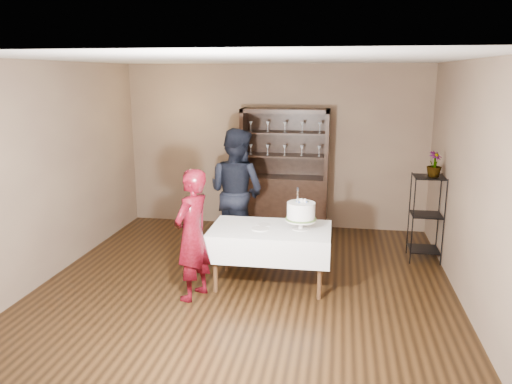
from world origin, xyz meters
TOP-DOWN VIEW (x-y plane):
  - floor at (0.00, 0.00)m, footprint 5.00×5.00m
  - ceiling at (0.00, 0.00)m, footprint 5.00×5.00m
  - back_wall at (0.00, 2.50)m, footprint 5.00×0.02m
  - wall_left at (-2.50, 0.00)m, footprint 0.02×5.00m
  - wall_right at (2.50, 0.00)m, footprint 0.02×5.00m
  - china_hutch at (0.20, 2.25)m, footprint 1.40×0.48m
  - plant_etagere at (2.28, 1.20)m, footprint 0.42×0.42m
  - cake_table at (0.29, 0.01)m, footprint 1.46×0.91m
  - woman at (-0.54, -0.51)m, footprint 0.53×0.64m
  - man at (-0.35, 1.04)m, footprint 1.08×0.99m
  - cake at (0.65, 0.03)m, footprint 0.44×0.44m
  - plate_near at (0.17, -0.07)m, footprint 0.24×0.24m
  - plate_far at (0.19, 0.10)m, footprint 0.21×0.21m
  - potted_plant at (2.33, 1.18)m, footprint 0.27×0.27m

SIDE VIEW (x-z plane):
  - floor at x=0.00m, z-range 0.00..0.00m
  - cake_table at x=0.29m, z-range 0.19..0.91m
  - plant_etagere at x=2.28m, z-range 0.05..1.25m
  - china_hutch at x=0.20m, z-range -0.34..1.66m
  - plate_near at x=0.17m, z-range 0.72..0.74m
  - plate_far at x=0.19m, z-range 0.72..0.74m
  - woman at x=-0.54m, z-range 0.00..1.52m
  - man at x=-0.35m, z-range 0.00..1.81m
  - cake at x=0.65m, z-range 0.67..1.19m
  - back_wall at x=0.00m, z-range 0.00..2.70m
  - wall_left at x=-2.50m, z-range 0.00..2.70m
  - wall_right at x=2.50m, z-range 0.00..2.70m
  - potted_plant at x=2.33m, z-range 1.19..1.53m
  - ceiling at x=0.00m, z-range 2.70..2.70m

